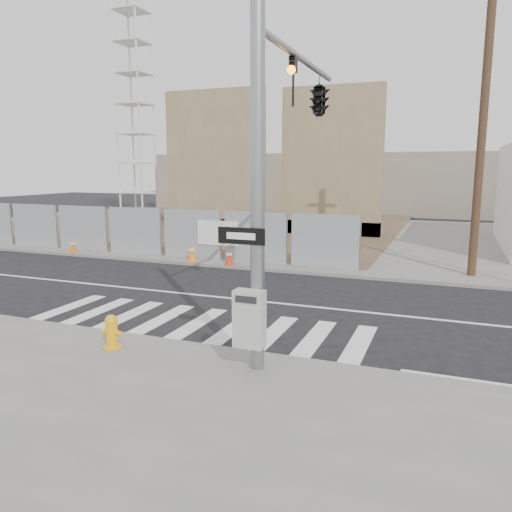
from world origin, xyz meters
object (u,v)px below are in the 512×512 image
(traffic_cone_b, at_px, (73,246))
(crane_tower, at_px, (134,90))
(fire_hydrant, at_px, (112,331))
(traffic_cone_c, at_px, (192,252))
(signal_pole, at_px, (302,124))
(traffic_cone_d, at_px, (229,257))

(traffic_cone_b, bearing_deg, crane_tower, 112.44)
(fire_hydrant, distance_m, traffic_cone_c, 9.82)
(traffic_cone_c, bearing_deg, crane_tower, 131.34)
(signal_pole, distance_m, traffic_cone_b, 14.41)
(signal_pole, relative_size, traffic_cone_d, 11.03)
(crane_tower, bearing_deg, traffic_cone_c, -48.66)
(traffic_cone_b, xyz_separation_m, traffic_cone_c, (5.85, 0.14, 0.04))
(signal_pole, height_order, traffic_cone_c, signal_pole)
(traffic_cone_b, bearing_deg, fire_hydrant, -45.37)
(traffic_cone_d, bearing_deg, crane_tower, 135.11)
(traffic_cone_d, bearing_deg, traffic_cone_b, 180.00)
(fire_hydrant, xyz_separation_m, traffic_cone_b, (-9.03, 9.15, -0.05))
(crane_tower, relative_size, traffic_cone_b, 29.34)
(signal_pole, bearing_deg, traffic_cone_d, 126.69)
(signal_pole, height_order, traffic_cone_b, signal_pole)
(crane_tower, distance_m, traffic_cone_d, 20.04)
(fire_hydrant, bearing_deg, traffic_cone_c, 115.70)
(traffic_cone_c, bearing_deg, fire_hydrant, -71.07)
(traffic_cone_c, bearing_deg, traffic_cone_b, -178.65)
(traffic_cone_d, bearing_deg, fire_hydrant, -80.81)
(signal_pole, bearing_deg, traffic_cone_c, 134.86)
(traffic_cone_b, distance_m, traffic_cone_c, 5.85)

